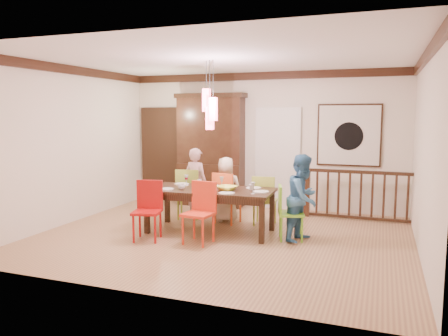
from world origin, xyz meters
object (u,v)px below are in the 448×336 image
(chair_end_right, at_px, (291,209))
(person_far_mid, at_px, (226,189))
(person_far_left, at_px, (196,183))
(person_end_right, at_px, (303,198))
(china_hutch, at_px, (211,150))
(chair_far_left, at_px, (189,190))
(dining_table, at_px, (210,194))
(balustrade, at_px, (361,195))

(chair_end_right, xyz_separation_m, person_far_mid, (-1.40, 0.79, 0.11))
(chair_end_right, bearing_deg, person_far_left, 51.10)
(chair_end_right, distance_m, person_end_right, 0.27)
(china_hutch, bearing_deg, person_far_left, -81.78)
(china_hutch, xyz_separation_m, person_far_left, (0.18, -1.22, -0.55))
(person_far_mid, relative_size, person_end_right, 0.88)
(chair_far_left, distance_m, person_far_mid, 0.77)
(dining_table, height_order, person_far_left, person_far_left)
(china_hutch, relative_size, person_far_mid, 2.01)
(chair_far_left, xyz_separation_m, balustrade, (3.16, 0.95, -0.06))
(china_hutch, distance_m, person_far_mid, 1.66)
(chair_end_right, distance_m, person_far_mid, 1.61)
(balustrade, bearing_deg, china_hutch, 174.38)
(chair_far_left, relative_size, balustrade, 0.45)
(chair_end_right, height_order, person_far_left, person_far_left)
(chair_end_right, bearing_deg, dining_table, 74.38)
(dining_table, bearing_deg, person_end_right, -1.40)
(person_far_left, relative_size, person_far_mid, 1.12)
(chair_far_left, height_order, chair_end_right, chair_far_left)
(dining_table, xyz_separation_m, chair_far_left, (-0.77, 0.80, -0.11))
(balustrade, height_order, person_far_left, person_far_left)
(china_hutch, relative_size, person_end_right, 1.77)
(person_far_left, height_order, person_far_mid, person_far_left)
(person_far_mid, height_order, person_end_right, person_end_right)
(chair_end_right, relative_size, person_far_mid, 0.72)
(dining_table, height_order, chair_far_left, chair_far_left)
(balustrade, bearing_deg, person_far_left, -163.37)
(chair_end_right, xyz_separation_m, balustrade, (0.99, 1.74, -0.01))
(china_hutch, height_order, person_end_right, china_hutch)
(balustrade, distance_m, person_far_left, 3.16)
(chair_far_left, xyz_separation_m, person_far_mid, (0.77, -0.01, 0.05))
(dining_table, xyz_separation_m, person_far_left, (-0.65, 0.87, 0.02))
(chair_far_left, xyz_separation_m, china_hutch, (-0.05, 1.29, 0.68))
(chair_far_left, xyz_separation_m, person_far_left, (0.13, 0.07, 0.13))
(dining_table, xyz_separation_m, china_hutch, (-0.82, 2.09, 0.57))
(chair_far_left, distance_m, person_far_left, 0.19)
(chair_far_left, bearing_deg, dining_table, 118.48)
(chair_end_right, bearing_deg, person_far_mid, 44.71)
(china_hutch, bearing_deg, chair_far_left, -87.75)
(dining_table, height_order, chair_end_right, chair_end_right)
(person_far_left, distance_m, person_far_mid, 0.65)
(dining_table, relative_size, balustrade, 1.01)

